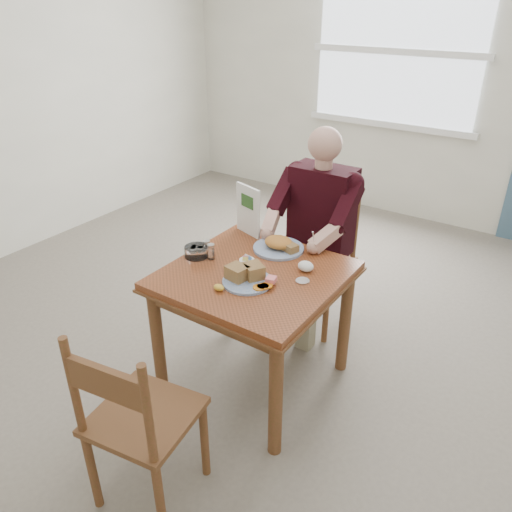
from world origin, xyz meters
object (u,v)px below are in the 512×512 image
Objects in this scene: chair_far at (320,258)px; diner at (317,218)px; table at (254,289)px; chair_near at (138,421)px; near_plate at (247,276)px; far_plate at (280,245)px.

diner is (0.00, -0.09, 0.33)m from chair_far.
table is 0.97× the size of chair_near.
chair_far is 0.95m from near_plate.
diner is 4.21× the size of near_plate.
chair_near is 1.68m from diner.
table is 2.43× the size of far_plate.
diner reaches higher than near_plate.
table is at bearing -85.29° from far_plate.
near_plate reaches higher than table.
chair_far and chair_near have the same top height.
chair_far is 0.58m from far_plate.
diner is at bearing 86.57° from far_plate.
table is 2.79× the size of near_plate.
table is at bearing -90.00° from diner.
chair_near is at bearing -88.53° from diner.
near_plate is (0.03, -0.81, -0.03)m from diner.
table is 0.66× the size of diner.
chair_far is 0.69× the size of diner.
diner is 3.66× the size of far_plate.
near_plate is at bearing -88.18° from chair_far.
near_plate is at bearing -87.98° from diner.
chair_far is at bearing 91.82° from near_plate.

